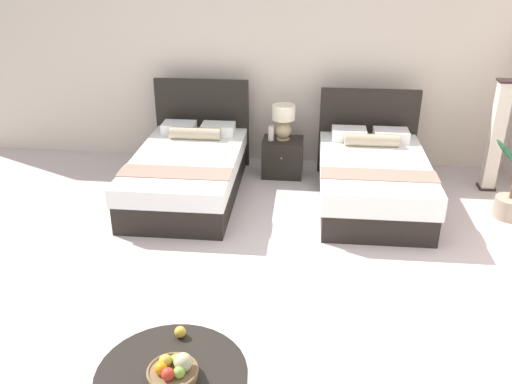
{
  "coord_description": "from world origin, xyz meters",
  "views": [
    {
      "loc": [
        0.4,
        -4.25,
        2.97
      ],
      "look_at": [
        -0.13,
        0.54,
        0.7
      ],
      "focal_mm": 38.16,
      "sensor_mm": 36.0,
      "label": 1
    }
  ],
  "objects_px": {
    "vase": "(271,133)",
    "loose_apple": "(180,332)",
    "bed_near_window": "(188,170)",
    "fruit_bowl": "(173,371)",
    "bed_near_corner": "(372,178)",
    "floor_lamp_corner": "(496,136)",
    "potted_palm": "(510,198)",
    "table_lamp": "(284,119)",
    "nightstand": "(283,157)"
  },
  "relations": [
    {
      "from": "vase",
      "to": "loose_apple",
      "type": "distance_m",
      "value": 3.89
    },
    {
      "from": "bed_near_window",
      "to": "fruit_bowl",
      "type": "relative_size",
      "value": 6.75
    },
    {
      "from": "bed_near_corner",
      "to": "floor_lamp_corner",
      "type": "xyz_separation_m",
      "value": [
        1.53,
        0.58,
        0.38
      ]
    },
    {
      "from": "vase",
      "to": "loose_apple",
      "type": "height_order",
      "value": "vase"
    },
    {
      "from": "bed_near_corner",
      "to": "vase",
      "type": "relative_size",
      "value": 10.34
    },
    {
      "from": "bed_near_corner",
      "to": "fruit_bowl",
      "type": "xyz_separation_m",
      "value": [
        -1.54,
        -3.57,
        0.15
      ]
    },
    {
      "from": "bed_near_corner",
      "to": "fruit_bowl",
      "type": "bearing_deg",
      "value": -113.39
    },
    {
      "from": "potted_palm",
      "to": "vase",
      "type": "bearing_deg",
      "value": 162.07
    },
    {
      "from": "table_lamp",
      "to": "vase",
      "type": "height_order",
      "value": "table_lamp"
    },
    {
      "from": "loose_apple",
      "to": "potted_palm",
      "type": "xyz_separation_m",
      "value": [
        3.15,
        2.95,
        -0.21
      ]
    },
    {
      "from": "vase",
      "to": "potted_palm",
      "type": "bearing_deg",
      "value": -17.93
    },
    {
      "from": "table_lamp",
      "to": "loose_apple",
      "type": "height_order",
      "value": "table_lamp"
    },
    {
      "from": "bed_near_corner",
      "to": "floor_lamp_corner",
      "type": "height_order",
      "value": "floor_lamp_corner"
    },
    {
      "from": "fruit_bowl",
      "to": "loose_apple",
      "type": "distance_m",
      "value": 0.4
    },
    {
      "from": "table_lamp",
      "to": "vase",
      "type": "xyz_separation_m",
      "value": [
        -0.16,
        -0.06,
        -0.18
      ]
    },
    {
      "from": "nightstand",
      "to": "loose_apple",
      "type": "bearing_deg",
      "value": -96.77
    },
    {
      "from": "bed_near_corner",
      "to": "table_lamp",
      "type": "distance_m",
      "value": 1.44
    },
    {
      "from": "bed_near_corner",
      "to": "vase",
      "type": "height_order",
      "value": "bed_near_corner"
    },
    {
      "from": "bed_near_window",
      "to": "potted_palm",
      "type": "xyz_separation_m",
      "value": [
        3.82,
        -0.23,
        -0.07
      ]
    },
    {
      "from": "floor_lamp_corner",
      "to": "fruit_bowl",
      "type": "bearing_deg",
      "value": -126.55
    },
    {
      "from": "table_lamp",
      "to": "bed_near_corner",
      "type": "bearing_deg",
      "value": -33.85
    },
    {
      "from": "fruit_bowl",
      "to": "nightstand",
      "type": "bearing_deg",
      "value": 84.54
    },
    {
      "from": "nightstand",
      "to": "floor_lamp_corner",
      "type": "height_order",
      "value": "floor_lamp_corner"
    },
    {
      "from": "floor_lamp_corner",
      "to": "table_lamp",
      "type": "bearing_deg",
      "value": 176.18
    },
    {
      "from": "bed_near_corner",
      "to": "floor_lamp_corner",
      "type": "bearing_deg",
      "value": 20.76
    },
    {
      "from": "bed_near_window",
      "to": "bed_near_corner",
      "type": "xyz_separation_m",
      "value": [
        2.27,
        -0.01,
        0.02
      ]
    },
    {
      "from": "potted_palm",
      "to": "table_lamp",
      "type": "bearing_deg",
      "value": 159.93
    },
    {
      "from": "floor_lamp_corner",
      "to": "nightstand",
      "type": "bearing_deg",
      "value": 176.61
    },
    {
      "from": "fruit_bowl",
      "to": "loose_apple",
      "type": "relative_size",
      "value": 4.05
    },
    {
      "from": "fruit_bowl",
      "to": "loose_apple",
      "type": "xyz_separation_m",
      "value": [
        -0.05,
        0.39,
        -0.02
      ]
    },
    {
      "from": "bed_near_corner",
      "to": "nightstand",
      "type": "bearing_deg",
      "value": 146.86
    },
    {
      "from": "bed_near_window",
      "to": "floor_lamp_corner",
      "type": "height_order",
      "value": "floor_lamp_corner"
    },
    {
      "from": "vase",
      "to": "potted_palm",
      "type": "height_order",
      "value": "potted_palm"
    },
    {
      "from": "vase",
      "to": "potted_palm",
      "type": "relative_size",
      "value": 0.21
    },
    {
      "from": "nightstand",
      "to": "vase",
      "type": "relative_size",
      "value": 2.71
    },
    {
      "from": "bed_near_corner",
      "to": "potted_palm",
      "type": "distance_m",
      "value": 1.57
    },
    {
      "from": "nightstand",
      "to": "floor_lamp_corner",
      "type": "relative_size",
      "value": 0.38
    },
    {
      "from": "nightstand",
      "to": "loose_apple",
      "type": "height_order",
      "value": "nightstand"
    },
    {
      "from": "vase",
      "to": "potted_palm",
      "type": "xyz_separation_m",
      "value": [
        2.85,
        -0.92,
        -0.36
      ]
    },
    {
      "from": "nightstand",
      "to": "loose_apple",
      "type": "relative_size",
      "value": 6.56
    },
    {
      "from": "table_lamp",
      "to": "potted_palm",
      "type": "xyz_separation_m",
      "value": [
        2.68,
        -0.98,
        -0.54
      ]
    },
    {
      "from": "bed_near_corner",
      "to": "bed_near_window",
      "type": "bearing_deg",
      "value": 179.8
    },
    {
      "from": "nightstand",
      "to": "floor_lamp_corner",
      "type": "distance_m",
      "value": 2.71
    },
    {
      "from": "bed_near_window",
      "to": "floor_lamp_corner",
      "type": "distance_m",
      "value": 3.86
    },
    {
      "from": "potted_palm",
      "to": "bed_near_window",
      "type": "bearing_deg",
      "value": 176.55
    },
    {
      "from": "bed_near_corner",
      "to": "floor_lamp_corner",
      "type": "distance_m",
      "value": 1.68
    },
    {
      "from": "bed_near_window",
      "to": "nightstand",
      "type": "bearing_deg",
      "value": 32.72
    },
    {
      "from": "nightstand",
      "to": "fruit_bowl",
      "type": "height_order",
      "value": "fruit_bowl"
    },
    {
      "from": "fruit_bowl",
      "to": "floor_lamp_corner",
      "type": "relative_size",
      "value": 0.23
    },
    {
      "from": "nightstand",
      "to": "vase",
      "type": "xyz_separation_m",
      "value": [
        -0.16,
        -0.04,
        0.35
      ]
    }
  ]
}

